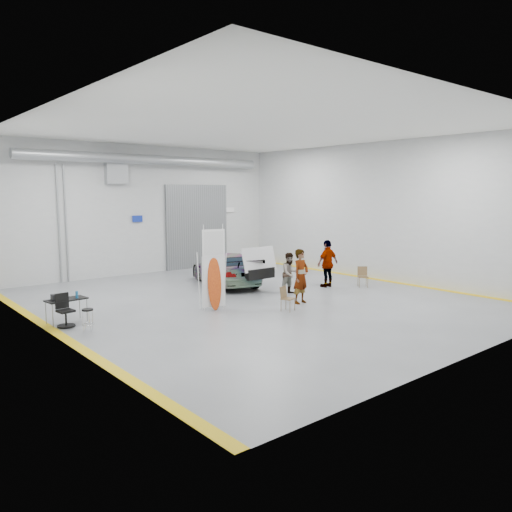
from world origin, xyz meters
TOP-DOWN VIEW (x-y plane):
  - ground at (0.00, 0.00)m, footprint 16.00×16.00m
  - room_shell at (0.24, 2.22)m, footprint 14.02×16.18m
  - sedan_car at (1.05, 3.12)m, footprint 3.13×4.94m
  - person_a at (0.91, -1.43)m, footprint 0.74×0.54m
  - person_b at (1.72, -0.04)m, footprint 0.84×0.68m
  - person_c at (3.87, 0.01)m, footprint 1.12×0.47m
  - surfboard_display at (-1.90, -0.33)m, footprint 0.77×0.36m
  - folding_chair_near at (-0.23, -1.97)m, footprint 0.47×0.50m
  - folding_chair_far at (4.96, -0.92)m, footprint 0.54×0.61m
  - shop_stool at (-6.11, -0.19)m, footprint 0.32×0.32m
  - work_table at (-6.30, 1.13)m, footprint 1.18×0.68m
  - office_chair at (-6.42, 0.72)m, footprint 0.50×0.50m
  - trunk_lid at (1.05, 1.07)m, footprint 1.55×0.94m

SIDE VIEW (x-z plane):
  - ground at x=0.00m, z-range 0.00..0.00m
  - folding_chair_near at x=-0.23m, z-range -0.15..0.65m
  - folding_chair_far at x=4.96m, z-range -0.15..0.67m
  - shop_stool at x=-6.11m, z-range 0.00..0.63m
  - office_chair at x=-6.42m, z-range -0.06..0.88m
  - sedan_car at x=1.05m, z-range 0.00..1.33m
  - work_table at x=-6.30m, z-range 0.25..1.17m
  - person_b at x=1.72m, z-range 0.00..1.58m
  - person_a at x=0.91m, z-range 0.00..1.89m
  - person_c at x=3.87m, z-range 0.00..1.92m
  - surfboard_display at x=-1.90m, z-range -0.27..2.54m
  - trunk_lid at x=1.05m, z-range 1.33..1.37m
  - room_shell at x=0.24m, z-range 1.07..7.08m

